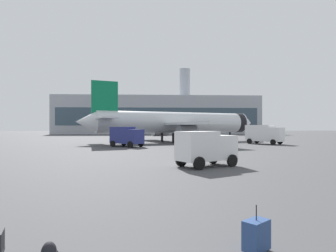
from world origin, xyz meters
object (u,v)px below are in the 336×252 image
Objects in this scene: airplane_at_gate at (176,123)px; fuel_truck at (264,133)px; safety_cone_mid at (188,139)px; safety_cone_near at (141,139)px; rolling_suitcase at (256,235)px; service_truck at (126,136)px; cargo_van at (206,147)px.

airplane_at_gate is 15.60m from fuel_truck.
safety_cone_near is at bearing 161.66° from safety_cone_mid.
safety_cone_mid is at bearing 57.63° from airplane_at_gate.
fuel_truck is 8.74× the size of safety_cone_mid.
safety_cone_mid reaches higher than safety_cone_near.
safety_cone_mid is at bearing 138.48° from fuel_truck.
safety_cone_mid is 0.63× the size of rolling_suitcase.
airplane_at_gate reaches higher than safety_cone_mid.
rolling_suitcase is (5.85, -36.35, -1.22)m from service_truck.
airplane_at_gate is 6.70× the size of service_truck.
service_truck is 7.35× the size of safety_cone_mid.
service_truck is 23.21m from fuel_truck.
rolling_suitcase is at bearing -111.74° from fuel_truck.
service_truck is at bearing 109.02° from cargo_van.
airplane_at_gate is 56.15× the size of safety_cone_near.
service_truck reaches higher than safety_cone_near.
fuel_truck is 5.54× the size of rolling_suitcase.
airplane_at_gate reaches higher than safety_cone_near.
cargo_van is 6.90× the size of safety_cone_mid.
safety_cone_mid is at bearing 55.13° from service_truck.
fuel_truck reaches higher than service_truck.
airplane_at_gate is at bearing 157.50° from fuel_truck.
safety_cone_near is at bearing 147.48° from fuel_truck.
rolling_suitcase is at bearing -96.29° from cargo_van.
service_truck is 4.66× the size of rolling_suitcase.
safety_cone_near is (-20.94, 13.35, -1.47)m from fuel_truck.
service_truck reaches higher than cargo_van.
cargo_van is at bearing -91.32° from airplane_at_gate.
airplane_at_gate is 10.50m from safety_cone_near.
fuel_truck is at bearing -22.50° from airplane_at_gate.
safety_cone_near is at bearing 131.75° from airplane_at_gate.
fuel_truck is (22.55, 5.50, 0.16)m from service_truck.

